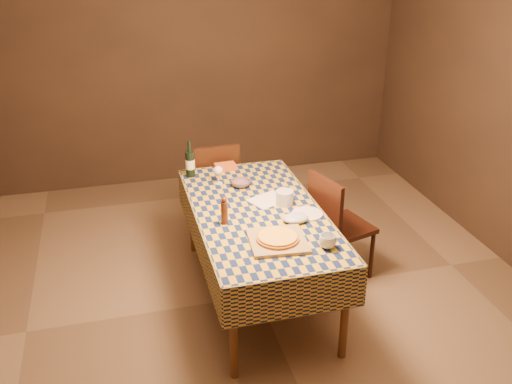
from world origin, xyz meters
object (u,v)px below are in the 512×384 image
at_px(chair_far, 215,183).
at_px(chair_right, 335,222).
at_px(bowl, 241,183).
at_px(wine_bottle, 190,163).
at_px(dining_table, 258,219).
at_px(pizza, 278,237).
at_px(cutting_board, 278,241).
at_px(white_plate, 307,214).

xyz_separation_m(chair_far, chair_right, (0.80, -0.99, 0.00)).
xyz_separation_m(bowl, chair_right, (0.70, -0.34, -0.27)).
bearing_deg(wine_bottle, chair_right, -31.39).
relative_size(dining_table, pizza, 4.95).
height_order(bowl, wine_bottle, wine_bottle).
distance_m(dining_table, pizza, 0.50).
xyz_separation_m(cutting_board, white_plate, (0.33, 0.33, -0.01)).
height_order(bowl, white_plate, bowl).
xyz_separation_m(dining_table, chair_far, (-0.12, 1.10, -0.17)).
height_order(dining_table, bowl, bowl).
bearing_deg(white_plate, chair_right, 38.25).
xyz_separation_m(dining_table, bowl, (-0.02, 0.45, 0.10)).
xyz_separation_m(white_plate, chair_right, (0.35, 0.27, -0.25)).
bearing_deg(cutting_board, chair_far, 94.58).
bearing_deg(wine_bottle, dining_table, -63.32).
distance_m(dining_table, cutting_board, 0.49).
relative_size(pizza, wine_bottle, 1.19).
bearing_deg(chair_far, bowl, -81.24).
xyz_separation_m(pizza, white_plate, (0.33, 0.33, -0.03)).
height_order(pizza, chair_right, chair_right).
bearing_deg(chair_far, chair_right, -50.91).
bearing_deg(pizza, wine_bottle, 107.36).
bearing_deg(white_plate, cutting_board, -134.97).
relative_size(cutting_board, bowl, 2.34).
relative_size(dining_table, white_plate, 8.06).
relative_size(pizza, bowl, 2.31).
distance_m(wine_bottle, white_plate, 1.17).
relative_size(bowl, chair_right, 0.17).
bearing_deg(chair_far, white_plate, -70.09).
bearing_deg(chair_right, bowl, 154.12).
xyz_separation_m(bowl, white_plate, (0.36, -0.61, -0.02)).
bearing_deg(white_plate, wine_bottle, 127.98).
bearing_deg(dining_table, cutting_board, -89.13).
distance_m(dining_table, chair_far, 1.12).
bearing_deg(pizza, chair_right, 41.74).
xyz_separation_m(dining_table, white_plate, (0.34, -0.16, 0.08)).
height_order(dining_table, chair_right, chair_right).
height_order(chair_far, chair_right, same).
bearing_deg(cutting_board, pizza, 0.00).
distance_m(cutting_board, bowl, 0.94).
bearing_deg(wine_bottle, pizza, -72.64).
bearing_deg(wine_bottle, white_plate, -52.02).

